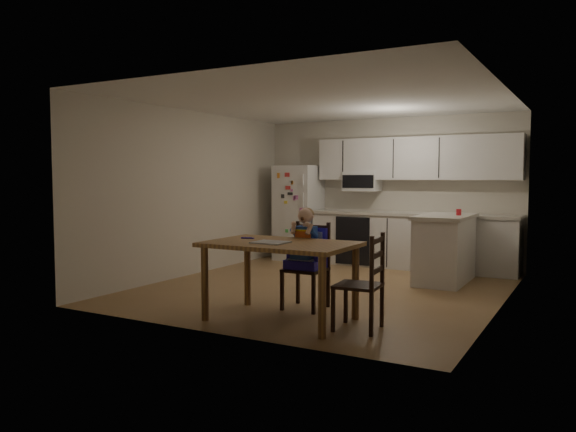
# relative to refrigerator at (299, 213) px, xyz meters

# --- Properties ---
(room) EXTENTS (4.52, 5.01, 2.51)m
(room) POSITION_rel_refrigerator_xyz_m (1.55, -1.67, 0.40)
(room) COLOR olive
(room) RESTS_ON ground
(refrigerator) EXTENTS (0.72, 0.70, 1.70)m
(refrigerator) POSITION_rel_refrigerator_xyz_m (0.00, 0.00, 0.00)
(refrigerator) COLOR silver
(refrigerator) RESTS_ON ground
(kitchen_run) EXTENTS (3.37, 0.62, 2.15)m
(kitchen_run) POSITION_rel_refrigerator_xyz_m (2.05, 0.09, 0.03)
(kitchen_run) COLOR silver
(kitchen_run) RESTS_ON ground
(kitchen_island) EXTENTS (0.68, 1.30, 0.96)m
(kitchen_island) POSITION_rel_refrigerator_xyz_m (2.85, -0.92, -0.37)
(kitchen_island) COLOR silver
(kitchen_island) RESTS_ON ground
(red_cup) EXTENTS (0.07, 0.07, 0.09)m
(red_cup) POSITION_rel_refrigerator_xyz_m (3.03, -0.92, 0.15)
(red_cup) COLOR red
(red_cup) RESTS_ON kitchen_island
(dining_table) EXTENTS (1.53, 0.98, 0.82)m
(dining_table) POSITION_rel_refrigerator_xyz_m (1.86, -3.90, -0.14)
(dining_table) COLOR brown
(dining_table) RESTS_ON ground
(napkin) EXTENTS (0.34, 0.30, 0.01)m
(napkin) POSITION_rel_refrigerator_xyz_m (1.81, -4.01, -0.02)
(napkin) COLOR #A7A7AB
(napkin) RESTS_ON dining_table
(toddler_spoon) EXTENTS (0.12, 0.06, 0.02)m
(toddler_spoon) POSITION_rel_refrigerator_xyz_m (1.37, -3.79, -0.02)
(toddler_spoon) COLOR #271CD2
(toddler_spoon) RESTS_ON dining_table
(chair_booster) EXTENTS (0.44, 0.44, 1.15)m
(chair_booster) POSITION_rel_refrigerator_xyz_m (1.86, -3.28, -0.16)
(chair_booster) COLOR black
(chair_booster) RESTS_ON ground
(chair_side) EXTENTS (0.45, 0.45, 0.95)m
(chair_side) POSITION_rel_refrigerator_xyz_m (2.81, -3.84, -0.31)
(chair_side) COLOR black
(chair_side) RESTS_ON ground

